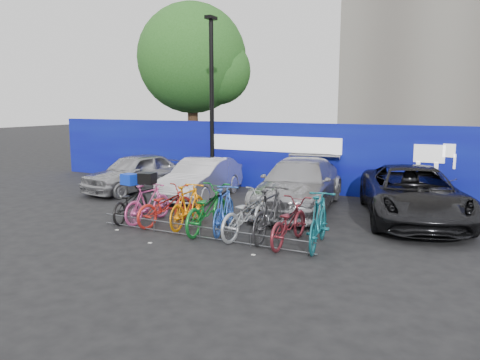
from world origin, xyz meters
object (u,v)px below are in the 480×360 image
Objects in this scene: bike_rack at (200,232)px; bike_5 at (224,210)px; car_3 at (413,194)px; bike_1 at (148,203)px; bike_2 at (165,206)px; bike_4 at (207,209)px; lamppost at (212,98)px; car_0 at (136,172)px; bike_7 at (270,213)px; car_1 at (202,179)px; bike_6 at (246,214)px; bike_3 at (188,206)px; car_2 at (299,185)px; bike_0 at (130,202)px; bike_8 at (289,222)px; bike_9 at (319,221)px; tree at (197,61)px.

bike_5 is (0.23, 0.72, 0.40)m from bike_rack.
car_3 is 3.02× the size of bike_1.
bike_2 is 1.28m from bike_4.
lamppost is 1.55× the size of car_0.
bike_7 reaches higher than bike_4.
car_1 is at bearing 162.97° from car_3.
lamppost is at bearing -46.75° from bike_6.
bike_rack is at bearing 131.81° from bike_3.
lamppost is 1.22× the size of car_2.
car_0 is 6.10m from car_2.
car_2 is at bearing 9.08° from car_0.
bike_1 reaches higher than bike_0.
car_3 is at bearing -165.26° from bike_0.
car_2 reaches higher than bike_1.
bike_7 is at bearing 177.47° from bike_4.
bike_8 is at bearing 169.87° from bike_3.
bike_8 is (2.15, -0.11, -0.05)m from bike_4.
bike_2 is (0.54, 0.02, -0.02)m from bike_1.
bike_6 is (1.67, -0.09, -0.01)m from bike_3.
car_0 is 1.98× the size of bike_9.
car_1 is 2.33× the size of bike_1.
lamppost is 2.99× the size of bike_6.
bike_6 is at bearing -19.50° from car_0.
car_0 is 0.79× the size of car_2.
bike_1 is (-2.01, 0.69, 0.35)m from bike_rack.
car_1 is 4.24m from bike_5.
car_2 is at bearing -83.44° from bike_7.
bike_rack is at bearing -152.51° from car_3.
bike_0 is 0.97× the size of bike_2.
bike_7 is (6.62, -3.31, -0.06)m from car_0.
bike_7 is (1.45, 0.69, 0.44)m from bike_rack.
car_1 is at bearing -61.25° from bike_4.
car_3 is at bearing -146.09° from bike_4.
car_0 is 2.17× the size of bike_0.
bike_4 is (-4.27, -3.42, -0.16)m from car_3.
bike_5 is at bearing -57.08° from car_1.
bike_8 is (2.77, -0.22, -0.05)m from bike_3.
bike_8 is at bearing -177.93° from bike_1.
car_3 is 4.67m from bike_6.
bike_4 is at bearing -24.63° from car_0.
bike_7 is (2.26, -0.05, 0.06)m from bike_3.
bike_4 is (4.98, -3.38, -0.12)m from car_0.
car_1 is (4.34, -6.64, -4.42)m from tree.
bike_6 is (7.64, -10.00, -4.53)m from tree.
bike_4 is at bearing -177.35° from bike_1.
car_0 is 2.17× the size of bike_3.
bike_6 is (3.43, 0.00, 0.06)m from bike_0.
lamppost reaches higher than bike_3.
bike_6 reaches higher than bike_8.
bike_rack is 2.77× the size of bike_7.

